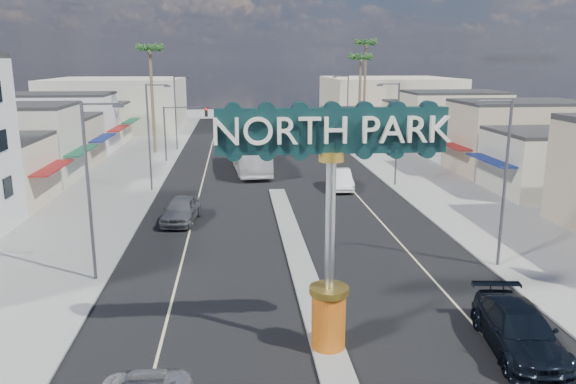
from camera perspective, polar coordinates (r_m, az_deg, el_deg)
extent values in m
plane|color=gray|center=(48.82, -1.25, 0.37)|extent=(160.00, 160.00, 0.00)
cube|color=black|center=(48.82, -1.25, 0.38)|extent=(20.00, 120.00, 0.01)
cube|color=gray|center=(33.45, 0.73, -5.63)|extent=(1.30, 30.00, 0.16)
cube|color=gray|center=(49.83, -17.52, 0.09)|extent=(8.00, 120.00, 0.12)
cube|color=gray|center=(51.70, 14.42, 0.75)|extent=(8.00, 120.00, 0.12)
cube|color=beige|center=(64.37, -24.09, 5.09)|extent=(12.00, 42.00, 6.00)
cube|color=#B7B29E|center=(66.84, 18.97, 5.79)|extent=(12.00, 42.00, 6.00)
cube|color=#B7B29E|center=(94.57, -16.89, 8.56)|extent=(20.00, 20.00, 8.00)
cube|color=beige|center=(96.13, 10.09, 8.99)|extent=(20.00, 20.00, 8.00)
cylinder|color=#DC5C10|center=(22.00, 4.13, -12.85)|extent=(1.30, 1.30, 2.20)
cylinder|color=gold|center=(21.48, 4.19, -9.91)|extent=(1.50, 1.50, 0.25)
cylinder|color=#B7B7BC|center=(20.62, 4.30, -3.45)|extent=(0.36, 0.36, 4.80)
cylinder|color=gold|center=(20.03, 4.43, 3.62)|extent=(0.90, 0.90, 0.35)
cube|color=black|center=(19.90, 4.48, 6.24)|extent=(8.20, 0.50, 1.60)
cylinder|color=#47474C|center=(62.43, -12.39, 5.71)|extent=(0.18, 0.18, 6.00)
cylinder|color=#47474C|center=(61.87, -10.20, 8.45)|extent=(5.00, 0.12, 0.12)
cube|color=black|center=(61.78, -8.31, 8.05)|extent=(0.32, 0.32, 1.00)
sphere|color=red|center=(61.58, -8.33, 8.33)|extent=(0.22, 0.22, 0.22)
cylinder|color=#47474C|center=(63.61, 7.79, 6.04)|extent=(0.18, 0.18, 6.00)
cylinder|color=#47474C|center=(62.79, 5.63, 8.66)|extent=(5.00, 0.12, 0.12)
cube|color=black|center=(62.49, 3.80, 8.21)|extent=(0.32, 0.32, 1.00)
sphere|color=red|center=(62.29, 3.83, 8.49)|extent=(0.22, 0.22, 0.22)
cylinder|color=#47474C|center=(29.11, -19.58, -0.25)|extent=(0.16, 0.16, 9.00)
cylinder|color=#47474C|center=(28.25, -18.49, 8.49)|extent=(1.80, 0.10, 0.10)
cube|color=#47474C|center=(28.09, -16.87, 8.38)|extent=(0.50, 0.22, 0.15)
cylinder|color=#47474C|center=(48.43, -13.94, 5.29)|extent=(0.16, 0.16, 9.00)
cylinder|color=#47474C|center=(47.92, -13.16, 10.54)|extent=(1.80, 0.10, 0.10)
cube|color=#47474C|center=(47.82, -12.19, 10.47)|extent=(0.50, 0.22, 0.15)
cylinder|color=#47474C|center=(70.13, -11.35, 7.80)|extent=(0.16, 0.16, 9.00)
cylinder|color=#47474C|center=(69.77, -10.77, 11.43)|extent=(1.80, 0.10, 0.10)
cube|color=#47474C|center=(69.71, -10.10, 11.37)|extent=(0.50, 0.22, 0.15)
cylinder|color=#47474C|center=(31.48, 21.14, 0.60)|extent=(0.16, 0.16, 9.00)
cylinder|color=#47474C|center=(30.48, 20.31, 8.66)|extent=(1.80, 0.10, 0.10)
cube|color=#47474C|center=(30.15, 18.90, 8.54)|extent=(0.50, 0.22, 0.15)
cylinder|color=#47474C|center=(49.89, 11.02, 5.66)|extent=(0.16, 0.16, 9.00)
cylinder|color=#47474C|center=(49.27, 10.22, 10.75)|extent=(1.80, 0.10, 0.10)
cube|color=#47474C|center=(49.06, 9.30, 10.66)|extent=(0.50, 0.22, 0.15)
cylinder|color=#47474C|center=(71.14, 6.06, 8.06)|extent=(0.16, 0.16, 9.00)
cylinder|color=#47474C|center=(70.70, 5.42, 11.62)|extent=(1.80, 0.10, 0.10)
cube|color=#47474C|center=(70.56, 4.76, 11.55)|extent=(0.50, 0.22, 0.15)
cylinder|color=brown|center=(68.32, -13.60, 8.82)|extent=(0.36, 0.36, 12.00)
cylinder|color=brown|center=(75.45, 7.29, 9.09)|extent=(0.36, 0.36, 11.00)
cylinder|color=brown|center=(81.67, 7.78, 10.10)|extent=(0.36, 0.36, 13.00)
imported|color=black|center=(23.79, 22.39, -12.83)|extent=(3.14, 6.20, 1.73)
imported|color=slate|center=(39.21, -10.78, -1.79)|extent=(2.75, 5.37, 1.75)
imported|color=white|center=(48.61, 5.29, 1.29)|extent=(2.04, 5.25, 1.70)
imported|color=silver|center=(56.59, -3.90, 3.97)|extent=(3.90, 12.89, 3.54)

